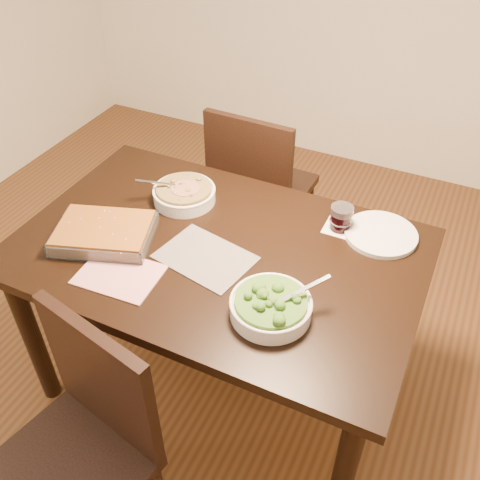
# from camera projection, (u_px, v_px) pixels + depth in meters

# --- Properties ---
(ground) EXTENTS (4.00, 4.00, 0.00)m
(ground) POSITION_uv_depth(u_px,v_px,m) (222.00, 378.00, 2.33)
(ground) COLOR #4D2D16
(ground) RESTS_ON ground
(table) EXTENTS (1.40, 0.90, 0.75)m
(table) POSITION_uv_depth(u_px,v_px,m) (218.00, 268.00, 1.91)
(table) COLOR black
(table) RESTS_ON ground
(magazine_a) EXTENTS (0.27, 0.21, 0.01)m
(magazine_a) POSITION_uv_depth(u_px,v_px,m) (119.00, 275.00, 1.74)
(magazine_a) COLOR #BA3542
(magazine_a) RESTS_ON table
(magazine_b) EXTENTS (0.35, 0.28, 0.01)m
(magazine_b) POSITION_uv_depth(u_px,v_px,m) (205.00, 257.00, 1.81)
(magazine_b) COLOR #28272F
(magazine_b) RESTS_ON table
(coaster) EXTENTS (0.11, 0.11, 0.00)m
(coaster) POSITION_uv_depth(u_px,v_px,m) (339.00, 228.00, 1.93)
(coaster) COLOR white
(coaster) RESTS_ON table
(stew_bowl) EXTENTS (0.24, 0.24, 0.09)m
(stew_bowl) POSITION_uv_depth(u_px,v_px,m) (184.00, 193.00, 2.04)
(stew_bowl) COLOR white
(stew_bowl) RESTS_ON table
(broccoli_bowl) EXTENTS (0.25, 0.25, 0.10)m
(broccoli_bowl) POSITION_uv_depth(u_px,v_px,m) (271.00, 306.00, 1.60)
(broccoli_bowl) COLOR white
(broccoli_bowl) RESTS_ON table
(baking_dish) EXTENTS (0.39, 0.34, 0.06)m
(baking_dish) POSITION_uv_depth(u_px,v_px,m) (104.00, 233.00, 1.87)
(baking_dish) COLOR silver
(baking_dish) RESTS_ON table
(wine_tumbler) EXTENTS (0.08, 0.08, 0.09)m
(wine_tumbler) POSITION_uv_depth(u_px,v_px,m) (341.00, 217.00, 1.90)
(wine_tumbler) COLOR black
(wine_tumbler) RESTS_ON coaster
(dinner_plate) EXTENTS (0.26, 0.26, 0.02)m
(dinner_plate) POSITION_uv_depth(u_px,v_px,m) (381.00, 234.00, 1.89)
(dinner_plate) COLOR silver
(dinner_plate) RESTS_ON table
(chair_near) EXTENTS (0.50, 0.50, 0.90)m
(chair_near) POSITION_uv_depth(u_px,v_px,m) (82.00, 440.00, 1.57)
(chair_near) COLOR black
(chair_near) RESTS_ON ground
(chair_far) EXTENTS (0.44, 0.44, 0.90)m
(chair_far) POSITION_uv_depth(u_px,v_px,m) (258.00, 185.00, 2.58)
(chair_far) COLOR black
(chair_far) RESTS_ON ground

